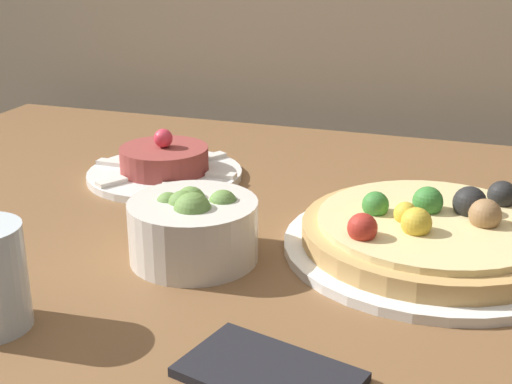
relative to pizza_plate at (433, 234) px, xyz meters
name	(u,v)px	position (x,y,z in m)	size (l,w,h in m)	color
dining_table	(238,297)	(-0.23, 0.03, -0.13)	(1.17, 0.81, 0.78)	brown
pizza_plate	(433,234)	(0.00, 0.00, 0.00)	(0.31, 0.31, 0.07)	white
tartare_plate	(165,166)	(-0.37, 0.13, 0.00)	(0.21, 0.21, 0.07)	white
small_bowl	(197,228)	(-0.23, -0.10, 0.02)	(0.13, 0.13, 0.08)	silver
napkin	(269,374)	(-0.09, -0.27, -0.02)	(0.15, 0.11, 0.01)	black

